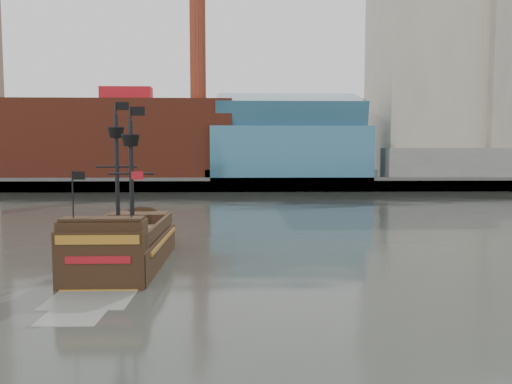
{
  "coord_description": "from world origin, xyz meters",
  "views": [
    {
      "loc": [
        0.5,
        -28.23,
        7.39
      ],
      "look_at": [
        1.79,
        13.13,
        4.0
      ],
      "focal_mm": 35.0,
      "sensor_mm": 36.0,
      "label": 1
    }
  ],
  "objects": [
    {
      "name": "seawall",
      "position": [
        0.0,
        62.5,
        1.3
      ],
      "size": [
        220.0,
        1.0,
        2.6
      ],
      "primitive_type": "cube",
      "color": "#4C4C49",
      "rests_on": "ground"
    },
    {
      "name": "skyline",
      "position": [
        5.21,
        84.56,
        24.55
      ],
      "size": [
        149.0,
        45.0,
        62.0
      ],
      "color": "#7B604A",
      "rests_on": "promenade_far"
    },
    {
      "name": "pirate_ship",
      "position": [
        -7.02,
        3.79,
        1.04
      ],
      "size": [
        4.93,
        15.3,
        11.44
      ],
      "rotation": [
        0.0,
        0.0,
        -0.0
      ],
      "color": "black",
      "rests_on": "ground"
    },
    {
      "name": "promenade_far",
      "position": [
        0.0,
        92.0,
        1.0
      ],
      "size": [
        220.0,
        60.0,
        2.0
      ],
      "primitive_type": "cube",
      "color": "slate",
      "rests_on": "ground"
    },
    {
      "name": "ground",
      "position": [
        0.0,
        0.0,
        0.0
      ],
      "size": [
        400.0,
        400.0,
        0.0
      ],
      "primitive_type": "plane",
      "color": "#2D302A",
      "rests_on": "ground"
    }
  ]
}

